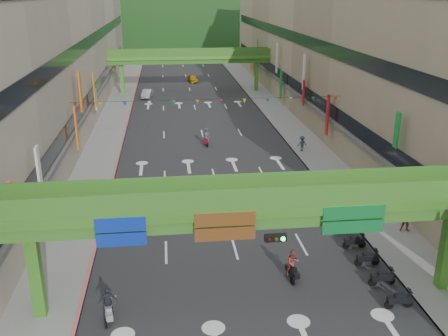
% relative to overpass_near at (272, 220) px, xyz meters
% --- Properties ---
extents(road_slab, '(18.00, 140.00, 0.02)m').
position_rel_overpass_near_xyz_m(road_slab, '(-0.93, 44.62, -5.20)').
color(road_slab, '#28282B').
rests_on(road_slab, ground).
extents(sidewalk_left, '(4.00, 140.00, 0.15)m').
position_rel_overpass_near_xyz_m(sidewalk_left, '(-11.93, 44.62, -5.13)').
color(sidewalk_left, gray).
rests_on(sidewalk_left, ground).
extents(sidewalk_right, '(4.00, 140.00, 0.15)m').
position_rel_overpass_near_xyz_m(sidewalk_right, '(10.07, 44.62, -5.13)').
color(sidewalk_right, gray).
rests_on(sidewalk_right, ground).
extents(curb_left, '(0.20, 140.00, 0.18)m').
position_rel_overpass_near_xyz_m(curb_left, '(-10.03, 44.62, -5.12)').
color(curb_left, '#CC5959').
rests_on(curb_left, ground).
extents(curb_right, '(0.20, 140.00, 0.18)m').
position_rel_overpass_near_xyz_m(curb_right, '(8.17, 44.62, -5.12)').
color(curb_right, gray).
rests_on(curb_right, ground).
extents(building_row_left, '(12.80, 95.00, 19.00)m').
position_rel_overpass_near_xyz_m(building_row_left, '(-19.86, 44.62, 4.25)').
color(building_row_left, '#9E937F').
rests_on(building_row_left, ground).
extents(building_row_right, '(12.80, 95.00, 19.00)m').
position_rel_overpass_near_xyz_m(building_row_right, '(18.00, 44.62, 4.25)').
color(building_row_right, gray).
rests_on(building_row_right, ground).
extents(overpass_near, '(28.00, 12.27, 7.10)m').
position_rel_overpass_near_xyz_m(overpass_near, '(0.00, 0.00, 0.00)').
color(overpass_near, '#4C9E2D').
rests_on(overpass_near, ground).
extents(overpass_far, '(28.00, 2.20, 7.10)m').
position_rel_overpass_near_xyz_m(overpass_far, '(-0.93, 59.62, 0.20)').
color(overpass_far, '#4C9E2D').
rests_on(overpass_far, ground).
extents(hill_left, '(168.00, 140.00, 112.00)m').
position_rel_overpass_near_xyz_m(hill_left, '(-15.93, 154.62, -5.21)').
color(hill_left, '#1C4419').
rests_on(hill_left, ground).
extents(hill_right, '(208.00, 176.00, 128.00)m').
position_rel_overpass_near_xyz_m(hill_right, '(24.07, 174.62, -5.21)').
color(hill_right, '#1C4419').
rests_on(hill_right, ground).
extents(bunting_string, '(26.00, 0.36, 0.47)m').
position_rel_overpass_near_xyz_m(bunting_string, '(-0.93, 24.62, 0.75)').
color(bunting_string, black).
rests_on(bunting_string, ground).
extents(scooter_rider_near, '(0.71, 1.58, 1.89)m').
position_rel_overpass_near_xyz_m(scooter_rider_near, '(-5.74, 10.18, -4.34)').
color(scooter_rider_near, black).
rests_on(scooter_rider_near, ground).
extents(scooter_rider_mid, '(0.87, 1.58, 1.91)m').
position_rel_overpass_near_xyz_m(scooter_rider_mid, '(1.90, 2.53, -4.23)').
color(scooter_rider_mid, black).
rests_on(scooter_rider_mid, ground).
extents(scooter_rider_left, '(0.98, 1.59, 1.93)m').
position_rel_overpass_near_xyz_m(scooter_rider_left, '(-8.40, -0.14, -4.25)').
color(scooter_rider_left, gray).
rests_on(scooter_rider_left, ground).
extents(scooter_rider_far, '(0.86, 1.59, 1.95)m').
position_rel_overpass_near_xyz_m(scooter_rider_far, '(-0.84, 29.77, -4.23)').
color(scooter_rider_far, maroon).
rests_on(scooter_rider_far, ground).
extents(parked_scooter_row, '(1.60, 11.55, 1.08)m').
position_rel_overpass_near_xyz_m(parked_scooter_row, '(6.87, 4.62, -4.68)').
color(parked_scooter_row, black).
rests_on(parked_scooter_row, ground).
extents(car_silver, '(1.92, 4.14, 1.31)m').
position_rel_overpass_near_xyz_m(car_silver, '(-7.93, 56.18, -4.55)').
color(car_silver, '#ACACB3').
rests_on(car_silver, ground).
extents(car_yellow, '(2.01, 4.06, 1.33)m').
position_rel_overpass_near_xyz_m(car_yellow, '(0.06, 69.60, -4.54)').
color(car_yellow, gold).
rests_on(car_yellow, ground).
extents(pedestrian_red, '(1.03, 0.88, 1.83)m').
position_rel_overpass_near_xyz_m(pedestrian_red, '(11.27, 7.39, -4.29)').
color(pedestrian_red, '#BA4C2B').
rests_on(pedestrian_red, ground).
extents(pedestrian_dark, '(0.96, 0.78, 1.53)m').
position_rel_overpass_near_xyz_m(pedestrian_dark, '(11.27, 14.72, -4.44)').
color(pedestrian_dark, '#22212A').
rests_on(pedestrian_dark, ground).
extents(pedestrian_blue, '(0.84, 0.64, 1.61)m').
position_rel_overpass_near_xyz_m(pedestrian_blue, '(8.87, 26.22, -4.40)').
color(pedestrian_blue, '#2C3B52').
rests_on(pedestrian_blue, ground).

